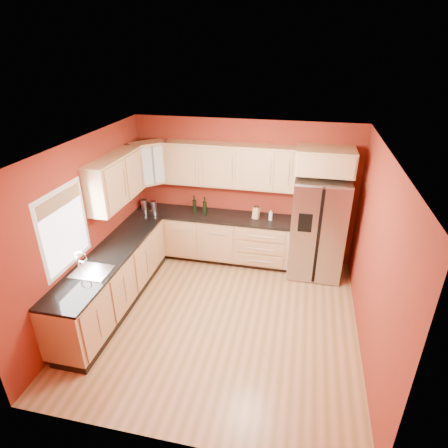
{
  "coord_description": "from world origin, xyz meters",
  "views": [
    {
      "loc": [
        1.01,
        -4.33,
        3.76
      ],
      "look_at": [
        -0.14,
        0.9,
        1.15
      ],
      "focal_mm": 30.0,
      "sensor_mm": 36.0,
      "label": 1
    }
  ],
  "objects_px": {
    "wine_bottle_a": "(194,204)",
    "knife_block": "(256,213)",
    "refrigerator": "(318,228)",
    "canister_left": "(144,204)",
    "soap_dispenser": "(271,215)"
  },
  "relations": [
    {
      "from": "knife_block",
      "to": "soap_dispenser",
      "type": "bearing_deg",
      "value": 16.11
    },
    {
      "from": "canister_left",
      "to": "soap_dispenser",
      "type": "xyz_separation_m",
      "value": [
        2.38,
        0.02,
        -0.0
      ]
    },
    {
      "from": "refrigerator",
      "to": "knife_block",
      "type": "bearing_deg",
      "value": 176.19
    },
    {
      "from": "knife_block",
      "to": "soap_dispenser",
      "type": "distance_m",
      "value": 0.26
    },
    {
      "from": "canister_left",
      "to": "knife_block",
      "type": "xyz_separation_m",
      "value": [
        2.12,
        0.03,
        0.01
      ]
    },
    {
      "from": "refrigerator",
      "to": "canister_left",
      "type": "distance_m",
      "value": 3.2
    },
    {
      "from": "canister_left",
      "to": "knife_block",
      "type": "distance_m",
      "value": 2.12
    },
    {
      "from": "wine_bottle_a",
      "to": "soap_dispenser",
      "type": "xyz_separation_m",
      "value": [
        1.41,
        -0.04,
        -0.07
      ]
    },
    {
      "from": "wine_bottle_a",
      "to": "knife_block",
      "type": "height_order",
      "value": "wine_bottle_a"
    },
    {
      "from": "refrigerator",
      "to": "wine_bottle_a",
      "type": "height_order",
      "value": "refrigerator"
    },
    {
      "from": "soap_dispenser",
      "to": "refrigerator",
      "type": "bearing_deg",
      "value": -4.56
    },
    {
      "from": "refrigerator",
      "to": "soap_dispenser",
      "type": "distance_m",
      "value": 0.83
    },
    {
      "from": "refrigerator",
      "to": "knife_block",
      "type": "relative_size",
      "value": 8.61
    },
    {
      "from": "knife_block",
      "to": "soap_dispenser",
      "type": "relative_size",
      "value": 1.11
    },
    {
      "from": "wine_bottle_a",
      "to": "knife_block",
      "type": "xyz_separation_m",
      "value": [
        1.15,
        -0.03,
        -0.06
      ]
    }
  ]
}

